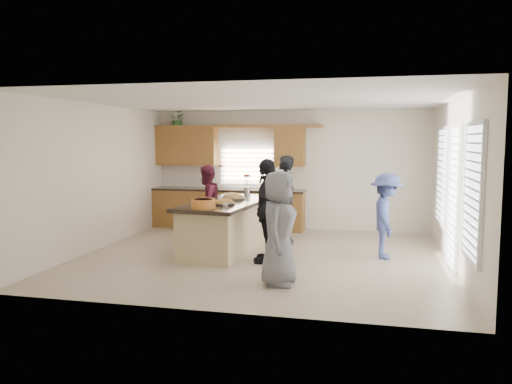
% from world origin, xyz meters
% --- Properties ---
extents(floor, '(6.50, 6.50, 0.00)m').
position_xyz_m(floor, '(0.00, 0.00, 0.00)').
color(floor, tan).
rests_on(floor, ground).
extents(room_shell, '(6.52, 6.02, 2.81)m').
position_xyz_m(room_shell, '(0.00, 0.00, 1.90)').
color(room_shell, silver).
rests_on(room_shell, ground).
extents(back_cabinetry, '(4.08, 0.66, 2.46)m').
position_xyz_m(back_cabinetry, '(-1.47, 2.73, 0.91)').
color(back_cabinetry, olive).
rests_on(back_cabinetry, ground).
extents(right_wall_glazing, '(0.06, 4.00, 2.25)m').
position_xyz_m(right_wall_glazing, '(3.22, -0.13, 1.34)').
color(right_wall_glazing, white).
rests_on(right_wall_glazing, ground).
extents(island, '(1.41, 2.80, 0.95)m').
position_xyz_m(island, '(-0.76, 0.36, 0.45)').
color(island, '#D1B582').
rests_on(island, ground).
extents(platter_front, '(0.42, 0.42, 0.17)m').
position_xyz_m(platter_front, '(-0.69, -0.13, 0.98)').
color(platter_front, black).
rests_on(platter_front, island).
extents(platter_mid, '(0.40, 0.40, 0.16)m').
position_xyz_m(platter_mid, '(-0.70, 0.66, 0.98)').
color(platter_mid, black).
rests_on(platter_mid, island).
extents(platter_back, '(0.40, 0.40, 0.16)m').
position_xyz_m(platter_back, '(-0.82, 0.90, 0.98)').
color(platter_back, black).
rests_on(platter_back, island).
extents(salad_bowl, '(0.42, 0.42, 0.16)m').
position_xyz_m(salad_bowl, '(-0.89, -0.67, 1.04)').
color(salad_bowl, orange).
rests_on(salad_bowl, island).
extents(clear_cup, '(0.09, 0.09, 0.09)m').
position_xyz_m(clear_cup, '(-0.48, -0.73, 1.00)').
color(clear_cup, white).
rests_on(clear_cup, island).
extents(plate_stack, '(0.21, 0.21, 0.04)m').
position_xyz_m(plate_stack, '(-0.81, 1.10, 0.97)').
color(plate_stack, '#BA8ECF').
rests_on(plate_stack, island).
extents(flower_vase, '(0.14, 0.14, 0.43)m').
position_xyz_m(flower_vase, '(-0.69, 1.61, 1.17)').
color(flower_vase, silver).
rests_on(flower_vase, island).
extents(potted_plant, '(0.43, 0.39, 0.42)m').
position_xyz_m(potted_plant, '(-2.72, 2.82, 2.61)').
color(potted_plant, '#306829').
rests_on(potted_plant, back_cabinetry).
extents(woman_left_back, '(0.57, 0.73, 1.78)m').
position_xyz_m(woman_left_back, '(0.09, 1.77, 0.89)').
color(woman_left_back, black).
rests_on(woman_left_back, ground).
extents(woman_left_mid, '(0.78, 0.90, 1.57)m').
position_xyz_m(woman_left_mid, '(-1.57, 1.51, 0.78)').
color(woman_left_mid, maroon).
rests_on(woman_left_mid, ground).
extents(woman_left_front, '(0.45, 1.06, 1.80)m').
position_xyz_m(woman_left_front, '(0.17, -0.38, 0.90)').
color(woman_left_front, black).
rests_on(woman_left_front, ground).
extents(woman_right_back, '(0.57, 0.99, 1.53)m').
position_xyz_m(woman_right_back, '(2.18, 0.35, 0.77)').
color(woman_right_back, '#3D4B86').
rests_on(woman_right_back, ground).
extents(woman_right_front, '(0.57, 0.84, 1.67)m').
position_xyz_m(woman_right_front, '(0.60, -1.66, 0.84)').
color(woman_right_front, slate).
rests_on(woman_right_front, ground).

